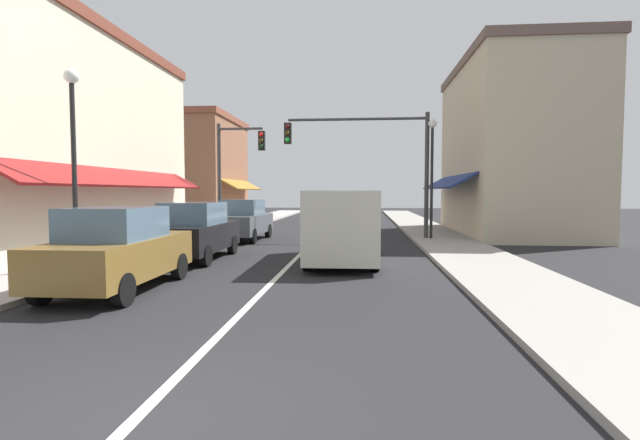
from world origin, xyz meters
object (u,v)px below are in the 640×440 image
at_px(parked_car_nearest_left, 117,249).
at_px(parked_car_third_left, 243,220).
at_px(van_in_lane, 342,224).
at_px(traffic_signal_left_corner, 234,163).
at_px(traffic_signal_mast_arm, 374,152).
at_px(street_lamp_left_near, 73,138).
at_px(street_lamp_right_mid, 432,160).
at_px(parked_car_second_left, 195,231).

xyz_separation_m(parked_car_nearest_left, parked_car_third_left, (-0.00, 10.41, 0.00)).
xyz_separation_m(van_in_lane, traffic_signal_left_corner, (-5.52, 8.12, 2.33)).
distance_m(parked_car_nearest_left, traffic_signal_mast_arm, 12.66).
height_order(van_in_lane, traffic_signal_left_corner, traffic_signal_left_corner).
relative_size(street_lamp_left_near, street_lamp_right_mid, 0.99).
bearing_deg(parked_car_second_left, street_lamp_right_mid, 38.07).
bearing_deg(parked_car_third_left, traffic_signal_mast_arm, 7.21).
bearing_deg(street_lamp_right_mid, traffic_signal_mast_arm, 179.23).
relative_size(van_in_lane, street_lamp_left_near, 1.02).
bearing_deg(traffic_signal_mast_arm, street_lamp_left_near, -129.78).
bearing_deg(van_in_lane, traffic_signal_mast_arm, 78.92).
bearing_deg(parked_car_second_left, traffic_signal_left_corner, 96.86).
bearing_deg(traffic_signal_left_corner, traffic_signal_mast_arm, -14.26).
distance_m(traffic_signal_mast_arm, street_lamp_left_near, 11.98).
bearing_deg(street_lamp_right_mid, parked_car_nearest_left, -126.43).
distance_m(parked_car_nearest_left, parked_car_third_left, 10.41).
distance_m(van_in_lane, traffic_signal_mast_arm, 7.06).
relative_size(parked_car_third_left, street_lamp_right_mid, 0.81).
distance_m(traffic_signal_mast_arm, street_lamp_right_mid, 2.46).
distance_m(van_in_lane, street_lamp_right_mid, 7.67).
bearing_deg(parked_car_second_left, parked_car_nearest_left, -89.89).
height_order(parked_car_second_left, traffic_signal_left_corner, traffic_signal_left_corner).
bearing_deg(parked_car_second_left, van_in_lane, -1.08).
bearing_deg(parked_car_nearest_left, street_lamp_left_near, 138.45).
bearing_deg(street_lamp_left_near, parked_car_nearest_left, -40.75).
relative_size(parked_car_second_left, street_lamp_right_mid, 0.80).
xyz_separation_m(parked_car_third_left, street_lamp_right_mid, (8.06, 0.51, 2.55)).
bearing_deg(parked_car_nearest_left, parked_car_third_left, 89.21).
relative_size(parked_car_nearest_left, street_lamp_right_mid, 0.80).
xyz_separation_m(parked_car_third_left, street_lamp_left_near, (-2.03, -8.66, 2.53)).
bearing_deg(street_lamp_left_near, traffic_signal_left_corner, 84.49).
height_order(parked_car_second_left, street_lamp_right_mid, street_lamp_right_mid).
height_order(traffic_signal_mast_arm, street_lamp_left_near, traffic_signal_mast_arm).
bearing_deg(street_lamp_left_near, parked_car_third_left, 76.82).
bearing_deg(parked_car_third_left, parked_car_second_left, -88.40).
distance_m(parked_car_nearest_left, street_lamp_left_near, 3.69).
relative_size(traffic_signal_left_corner, street_lamp_right_mid, 1.04).
bearing_deg(parked_car_third_left, traffic_signal_left_corner, 115.42).
bearing_deg(traffic_signal_mast_arm, street_lamp_right_mid, -0.77).
relative_size(parked_car_nearest_left, traffic_signal_mast_arm, 0.67).
bearing_deg(street_lamp_left_near, street_lamp_right_mid, 42.26).
relative_size(parked_car_second_left, traffic_signal_mast_arm, 0.66).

